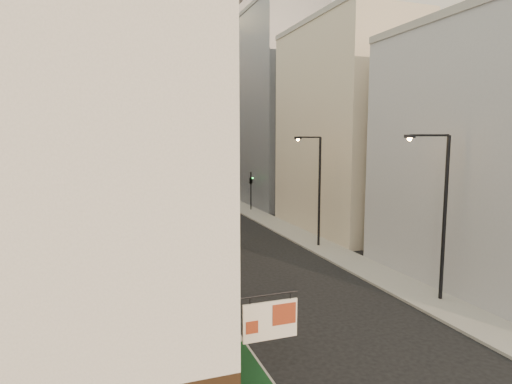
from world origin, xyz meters
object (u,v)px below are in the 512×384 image
at_px(traffic_light_right, 251,180).
at_px(streetlamp_near, 441,208).
at_px(white_tower, 209,92).
at_px(traffic_light_left, 148,191).
at_px(streetlamp_mid, 317,185).
at_px(clock_tower, 146,101).

bearing_deg(traffic_light_right, streetlamp_near, 114.03).
distance_m(white_tower, streetlamp_near, 68.31).
xyz_separation_m(streetlamp_near, traffic_light_left, (-13.15, 27.59, -1.69)).
xyz_separation_m(streetlamp_near, streetlamp_mid, (-0.72, 13.19, -0.03)).
bearing_deg(clock_tower, traffic_light_left, -95.70).
height_order(clock_tower, traffic_light_right, clock_tower).
bearing_deg(clock_tower, streetlamp_near, -84.47).
height_order(streetlamp_mid, traffic_light_right, streetlamp_mid).
xyz_separation_m(white_tower, streetlamp_mid, (-3.89, -53.75, -13.26)).
height_order(clock_tower, streetlamp_near, clock_tower).
relative_size(traffic_light_left, traffic_light_right, 1.00).
xyz_separation_m(white_tower, traffic_light_right, (-3.00, -34.21, -14.65)).
bearing_deg(traffic_light_left, clock_tower, -108.80).
bearing_deg(traffic_light_right, traffic_light_left, 45.43).
xyz_separation_m(white_tower, streetlamp_near, (-3.17, -66.95, -13.23)).
relative_size(clock_tower, traffic_light_left, 8.98).
distance_m(white_tower, traffic_light_left, 45.14).
bearing_deg(streetlamp_near, white_tower, 112.18).
bearing_deg(clock_tower, streetlamp_mid, -84.01).
distance_m(clock_tower, streetlamp_mid, 69.23).
bearing_deg(streetlamp_mid, white_tower, 84.69).
xyz_separation_m(clock_tower, traffic_light_right, (8.00, -48.21, -13.68)).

